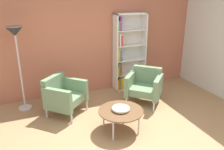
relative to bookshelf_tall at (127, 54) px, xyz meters
The scene contains 8 objects.
ground_plane 2.62m from the bookshelf_tall, 113.26° to the right, with size 8.32×8.32×0.00m, color #9E7751.
brick_back_panel 1.12m from the bookshelf_tall, 167.78° to the left, with size 6.40×0.12×2.90m, color #B2664C.
bookshelf_tall is the anchor object (origin of this frame).
coffee_table_low 2.05m from the bookshelf_tall, 117.57° to the right, with size 0.80×0.80×0.40m.
decorative_bowl 2.04m from the bookshelf_tall, 117.57° to the right, with size 0.32×0.32×0.05m.
armchair_spare_guest 1.04m from the bookshelf_tall, 88.22° to the right, with size 0.95×0.95×0.78m.
armchair_near_window 1.96m from the bookshelf_tall, 156.69° to the right, with size 0.95×0.95×0.78m.
floor_lamp_torchiere 2.56m from the bookshelf_tall, behind, with size 0.32×0.32×1.74m.
Camera 1 is at (-1.42, -2.80, 2.36)m, focal length 36.91 mm.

